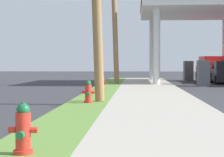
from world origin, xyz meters
The scene contains 5 objects.
fire_hydrant_nearest centered at (0.70, 4.51, 0.45)m, with size 0.42×0.38×0.74m.
fire_hydrant_second centered at (0.75, 13.40, 0.45)m, with size 0.42×0.38×0.74m.
fire_hydrant_third centered at (0.65, 21.10, 0.45)m, with size 0.42×0.37×0.74m.
utility_pole_background centered at (0.94, 28.39, 4.29)m, with size 1.39×0.47×8.18m.
truck_red_at_forecourt centered at (8.51, 35.18, 0.91)m, with size 2.56×5.56×1.97m.
Camera 1 is at (2.32, -2.24, 1.43)m, focal length 76.62 mm.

